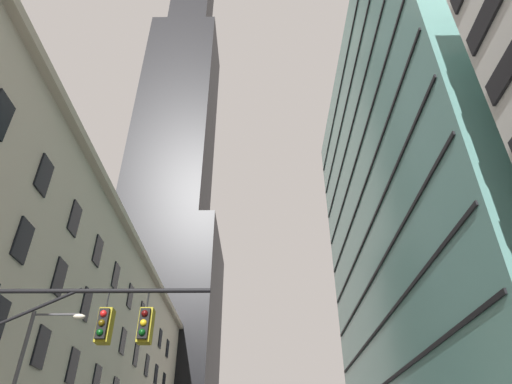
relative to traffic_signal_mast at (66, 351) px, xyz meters
The scene contains 4 objects.
station_building 28.63m from the traffic_signal_mast, 120.23° to the left, with size 15.21×71.73×22.31m.
dark_skyscraper 88.27m from the traffic_signal_mast, 102.05° to the left, with size 23.71×23.71×204.98m.
glass_office_midrise 36.74m from the traffic_signal_mast, 40.09° to the left, with size 19.70×36.87×43.80m.
traffic_signal_mast is the anchor object (origin of this frame).
Camera 1 is at (1.48, -7.48, 1.91)m, focal length 30.78 mm.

